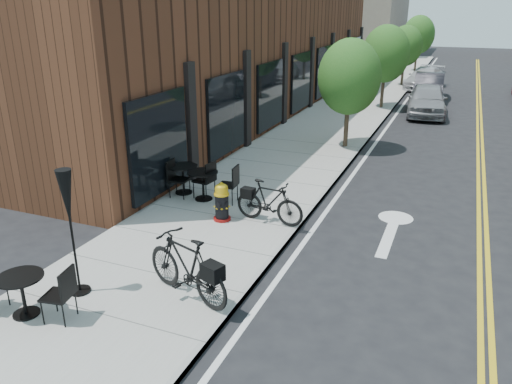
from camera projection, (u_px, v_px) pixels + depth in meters
The scene contains 18 objects.
ground at pixel (274, 262), 10.29m from camera, with size 120.00×120.00×0.00m, color black.
sidewalk_near at pixel (316, 138), 19.63m from camera, with size 4.00×70.00×0.12m, color #9E9B93.
building_near at pixel (250, 38), 23.48m from camera, with size 5.00×28.00×7.00m, color #472616.
bg_building_left at pixel (363, 4), 52.88m from camera, with size 8.00×14.00×10.00m, color #726656.
tree_near_a at pixel (349, 77), 17.36m from camera, with size 2.20×2.20×3.81m.
tree_near_b at pixel (386, 54), 24.24m from camera, with size 2.30×2.30×3.98m.
tree_near_c at pixel (405, 46), 31.23m from camera, with size 2.10×2.10×3.67m.
tree_near_d at pixel (419, 35), 38.05m from camera, with size 2.40×2.40×4.11m.
fire_hydrant at pixel (222, 202), 11.85m from camera, with size 0.53×0.53×0.96m.
bicycle_left at pixel (187, 266), 8.65m from camera, with size 0.56×2.00×1.20m, color black.
bicycle_right at pixel (269, 202), 11.69m from camera, with size 0.49×1.73×1.04m, color black.
bistro_set_a at pixel (22, 290), 8.18m from camera, with size 1.79×0.88×0.94m.
bistro_set_b at pixel (203, 181), 13.09m from camera, with size 1.88×0.87×1.00m.
bistro_set_c at pixel (183, 175), 13.54m from camera, with size 1.91×0.91×1.01m.
patio_umbrella at pixel (68, 206), 8.42m from camera, with size 0.38×0.38×2.32m.
parked_car_a at pixel (427, 100), 23.59m from camera, with size 1.73×4.29×1.46m, color gray.
parked_car_b at pixel (429, 86), 27.59m from camera, with size 1.51×4.34×1.43m, color black.
parked_car_c at pixel (425, 78), 31.11m from camera, with size 1.81×4.46×1.29m, color silver.
Camera 1 is at (3.13, -8.57, 4.99)m, focal length 35.00 mm.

